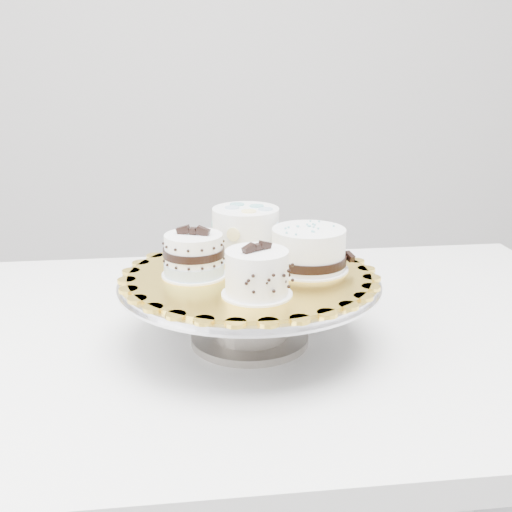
{
  "coord_description": "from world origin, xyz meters",
  "views": [
    {
      "loc": [
        -0.02,
        -0.96,
        1.19
      ],
      "look_at": [
        0.11,
        -0.03,
        0.9
      ],
      "focal_mm": 45.0,
      "sensor_mm": 36.0,
      "label": 1
    }
  ],
  "objects": [
    {
      "name": "cake_board",
      "position": [
        0.11,
        -0.02,
        0.86
      ],
      "size": [
        0.47,
        0.47,
        0.01
      ],
      "primitive_type": "cylinder",
      "rotation": [
        0.0,
        0.0,
        -0.3
      ],
      "color": "gold",
      "rests_on": "cake_stand"
    },
    {
      "name": "cake_banded",
      "position": [
        0.02,
        -0.02,
        0.9
      ],
      "size": [
        0.12,
        0.12,
        0.08
      ],
      "rotation": [
        0.0,
        0.0,
        -0.38
      ],
      "color": "white",
      "rests_on": "cake_board"
    },
    {
      "name": "table",
      "position": [
        0.14,
        0.03,
        0.68
      ],
      "size": [
        1.3,
        0.87,
        0.75
      ],
      "rotation": [
        0.0,
        0.0,
        -0.01
      ],
      "color": "white",
      "rests_on": "floor"
    },
    {
      "name": "cake_stand",
      "position": [
        0.11,
        -0.02,
        0.83
      ],
      "size": [
        0.41,
        0.41,
        0.11
      ],
      "color": "gray",
      "rests_on": "table"
    },
    {
      "name": "cake_swirl",
      "position": [
        0.1,
        -0.11,
        0.9
      ],
      "size": [
        0.12,
        0.12,
        0.08
      ],
      "rotation": [
        0.0,
        0.0,
        0.54
      ],
      "color": "white",
      "rests_on": "cake_board"
    },
    {
      "name": "cake_ribbon",
      "position": [
        0.2,
        -0.01,
        0.9
      ],
      "size": [
        0.15,
        0.15,
        0.07
      ],
      "rotation": [
        0.0,
        0.0,
        0.37
      ],
      "color": "white",
      "rests_on": "cake_board"
    },
    {
      "name": "cake_dots",
      "position": [
        0.11,
        0.08,
        0.91
      ],
      "size": [
        0.13,
        0.13,
        0.08
      ],
      "rotation": [
        0.0,
        0.0,
        0.24
      ],
      "color": "white",
      "rests_on": "cake_board"
    }
  ]
}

